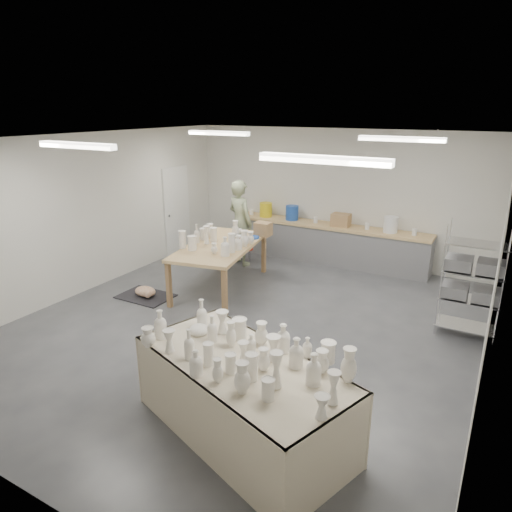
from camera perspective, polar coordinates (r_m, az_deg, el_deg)
The scene contains 9 objects.
room at distance 7.11m, azimuth -1.74°, elevation 6.89°, with size 8.00×8.02×3.00m.
back_counter at distance 10.62m, azimuth 8.81°, elevation 1.76°, with size 4.60×0.60×1.24m.
wire_shelf at distance 7.73m, azimuth 25.42°, elevation -2.77°, with size 0.88×0.48×1.80m.
drying_table at distance 5.17m, azimuth -1.67°, elevation -17.00°, with size 2.75×2.00×1.26m.
work_table at distance 8.89m, azimuth -4.01°, elevation 1.58°, with size 1.65×2.60×1.28m.
rug at distance 8.97m, azimuth -13.62°, elevation -4.91°, with size 1.00×0.70×0.02m, color black.
cat at distance 8.90m, azimuth -13.63°, elevation -4.34°, with size 0.51×0.42×0.19m.
potter at distance 10.27m, azimuth -1.97°, elevation 4.17°, with size 0.70×0.46×1.92m, color gray.
red_stool at distance 10.69m, azimuth -1.18°, elevation 0.84°, with size 0.42×0.42×0.30m.
Camera 1 is at (3.49, -5.90, 3.45)m, focal length 32.00 mm.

